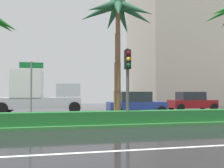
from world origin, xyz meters
TOP-DOWN VIEW (x-y plane):
  - ground_plane at (0.00, 9.00)m, footprint 90.00×42.00m
  - near_lane_divider_stripe at (0.00, 2.00)m, footprint 81.00×0.14m
  - median_strip at (0.00, 8.00)m, footprint 85.50×4.00m
  - median_hedge at (0.00, 6.60)m, footprint 76.50×0.70m
  - palm_tree_centre_left at (3.52, 7.97)m, footprint 4.44×4.33m
  - traffic_signal_median_right at (3.67, 6.53)m, footprint 0.28×0.43m
  - street_name_sign at (-0.96, 7.09)m, footprint 1.10×0.08m
  - box_truck_lead at (-1.38, 15.23)m, footprint 6.40×2.64m
  - car_in_traffic_second at (5.85, 12.18)m, footprint 4.30×2.02m
  - car_in_traffic_third at (12.26, 15.14)m, footprint 4.30×2.02m
  - building_far_right at (19.82, 26.95)m, footprint 17.70×12.77m

SIDE VIEW (x-z plane):
  - ground_plane at x=0.00m, z-range -0.10..0.00m
  - near_lane_divider_stripe at x=0.00m, z-range 0.00..0.01m
  - median_strip at x=0.00m, z-range 0.00..0.15m
  - median_hedge at x=0.00m, z-range 0.15..0.75m
  - car_in_traffic_second at x=5.85m, z-range -0.03..1.69m
  - car_in_traffic_third at x=12.26m, z-range -0.03..1.69m
  - box_truck_lead at x=-1.38m, z-range -0.18..3.28m
  - street_name_sign at x=-0.96m, z-range 0.58..3.58m
  - traffic_signal_median_right at x=3.67m, z-range 0.85..4.55m
  - palm_tree_centre_left at x=3.52m, z-range 2.35..9.30m
  - building_far_right at x=19.82m, z-range 0.00..17.19m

